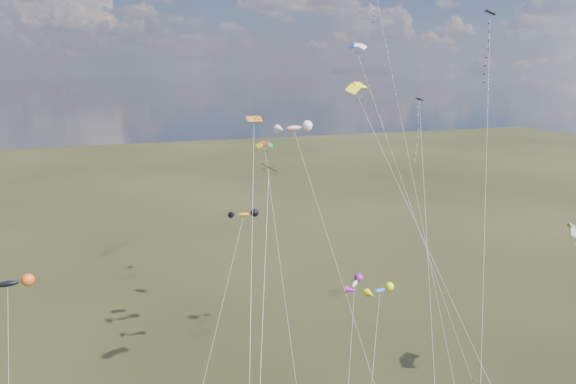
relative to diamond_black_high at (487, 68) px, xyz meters
name	(u,v)px	position (x,y,z in m)	size (l,w,h in m)	color
diamond_black_high	(487,68)	(0.00, 0.00, 0.00)	(16.16, 21.98, 35.15)	black
diamond_navy_tall	(379,30)	(-2.08, 16.60, 4.53)	(3.49, 24.71, 39.98)	#0A1B48
diamond_black_mid	(263,302)	(-25.82, -13.48, -13.21)	(7.37, 17.95, 23.72)	black
diamond_navy_right	(418,144)	(-3.91, 4.43, -7.44)	(10.11, 20.41, 26.99)	#121E51
diamond_orange_center	(252,249)	(-25.99, -11.79, -10.52)	(6.77, 18.91, 26.69)	orange
parafoil_yellow	(361,86)	(-13.43, -0.89, -1.48)	(10.31, 14.43, 29.18)	yellow
parafoil_blue_white	(358,47)	(-6.69, 12.88, 2.30)	(6.34, 17.78, 32.98)	#2158AB
parafoil_striped	(575,228)	(6.13, -6.28, -14.18)	(9.53, 11.41, 16.48)	gold
parafoil_tricolor	(265,145)	(-17.59, 12.59, -7.99)	(1.90, 13.31, 22.55)	yellow
novelty_black_orange	(7,284)	(-42.71, 7.81, -18.34)	(3.68, 7.26, 12.15)	black
novelty_orange_black	(243,215)	(-21.05, 9.30, -14.57)	(8.43, 9.70, 15.85)	orange
novelty_white_purple	(355,284)	(-15.35, -4.65, -17.27)	(5.23, 8.00, 13.04)	silver
novelty_redwhite_stripe	(294,129)	(-15.50, 9.34, -5.94)	(5.12, 15.41, 24.63)	red
novelty_blue_yellow	(380,292)	(-14.96, -7.98, -16.55)	(5.49, 6.70, 13.82)	blue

